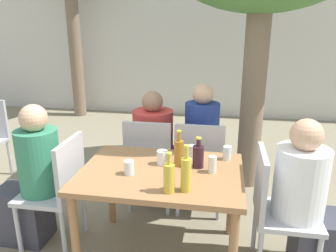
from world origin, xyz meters
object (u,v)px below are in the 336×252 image
at_px(person_seated_0, 31,184).
at_px(patio_chair_2, 150,159).
at_px(oil_cruet_0, 169,177).
at_px(drinking_glass_3, 129,167).
at_px(patio_chair_1, 275,205).
at_px(amber_bottle_3, 179,152).
at_px(drinking_glass_4, 162,158).
at_px(patio_chair_0, 59,186).
at_px(person_seated_3, 202,150).
at_px(drinking_glass_2, 212,164).
at_px(wine_bottle_1, 198,156).
at_px(patio_chair_3, 200,162).
at_px(oil_cruet_2, 186,173).
at_px(dining_table_front, 161,182).
at_px(drinking_glass_1, 192,151).
at_px(person_seated_1, 311,208).
at_px(person_seated_2, 155,150).
at_px(drinking_glass_0, 227,153).

bearing_deg(person_seated_0, patio_chair_2, 128.61).
bearing_deg(oil_cruet_0, drinking_glass_3, 147.47).
bearing_deg(person_seated_0, patio_chair_1, 90.00).
relative_size(amber_bottle_3, drinking_glass_4, 2.55).
bearing_deg(patio_chair_0, person_seated_3, 130.19).
bearing_deg(drinking_glass_2, wine_bottle_1, 146.23).
height_order(patio_chair_1, patio_chair_3, same).
relative_size(person_seated_3, oil_cruet_2, 3.94).
bearing_deg(drinking_glass_3, drinking_glass_2, 12.60).
height_order(patio_chair_2, person_seated_3, person_seated_3).
distance_m(patio_chair_2, patio_chair_3, 0.47).
relative_size(oil_cruet_0, drinking_glass_3, 2.66).
bearing_deg(person_seated_3, dining_table_front, 75.20).
bearing_deg(drinking_glass_2, oil_cruet_0, -127.50).
xyz_separation_m(dining_table_front, person_seated_3, (0.24, 0.90, -0.09)).
bearing_deg(drinking_glass_1, oil_cruet_2, -87.91).
relative_size(patio_chair_1, person_seated_0, 0.78).
distance_m(person_seated_1, person_seated_2, 1.58).
xyz_separation_m(patio_chair_0, oil_cruet_0, (0.94, -0.30, 0.31)).
bearing_deg(drinking_glass_4, drinking_glass_1, 41.27).
distance_m(wine_bottle_1, drinking_glass_3, 0.52).
bearing_deg(person_seated_2, oil_cruet_0, 106.21).
bearing_deg(patio_chair_0, person_seated_1, 90.00).
bearing_deg(drinking_glass_4, dining_table_front, -83.67).
relative_size(person_seated_0, person_seated_2, 1.03).
xyz_separation_m(person_seated_0, oil_cruet_0, (1.18, -0.30, 0.31)).
bearing_deg(dining_table_front, patio_chair_0, 180.00).
distance_m(patio_chair_0, person_seated_0, 0.24).
xyz_separation_m(person_seated_2, drinking_glass_1, (0.43, -0.60, 0.26)).
bearing_deg(drinking_glass_3, patio_chair_1, 5.12).
xyz_separation_m(patio_chair_1, patio_chair_2, (-1.06, 0.66, 0.00)).
bearing_deg(dining_table_front, wine_bottle_1, 22.90).
bearing_deg(patio_chair_3, patio_chair_2, 0.00).
xyz_separation_m(oil_cruet_2, amber_bottle_3, (-0.10, 0.38, -0.01)).
xyz_separation_m(amber_bottle_3, drinking_glass_1, (0.08, 0.18, -0.06)).
xyz_separation_m(patio_chair_1, drinking_glass_1, (-0.63, 0.30, 0.25)).
relative_size(patio_chair_1, drinking_glass_0, 8.48).
bearing_deg(drinking_glass_4, patio_chair_2, 112.32).
xyz_separation_m(person_seated_1, oil_cruet_0, (-0.95, -0.30, 0.31)).
relative_size(drinking_glass_2, drinking_glass_3, 1.22).
height_order(patio_chair_0, drinking_glass_0, patio_chair_0).
bearing_deg(person_seated_3, person_seated_0, 34.57).
bearing_deg(person_seated_1, drinking_glass_1, 71.21).
xyz_separation_m(dining_table_front, oil_cruet_0, (0.11, -0.30, 0.20)).
relative_size(patio_chair_1, drinking_glass_3, 9.07).
bearing_deg(person_seated_1, patio_chair_1, 90.00).
bearing_deg(person_seated_1, patio_chair_3, 51.32).
distance_m(patio_chair_3, oil_cruet_0, 1.02).
height_order(dining_table_front, patio_chair_0, patio_chair_0).
distance_m(dining_table_front, person_seated_3, 0.93).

